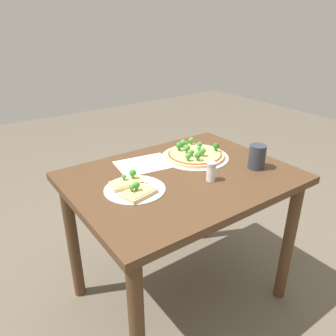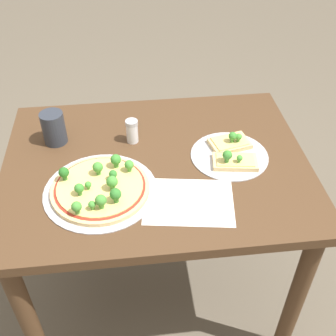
{
  "view_description": "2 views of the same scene",
  "coord_description": "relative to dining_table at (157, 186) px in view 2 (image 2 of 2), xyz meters",
  "views": [
    {
      "loc": [
        -0.85,
        -1.09,
        1.43
      ],
      "look_at": [
        -0.03,
        0.06,
        0.77
      ],
      "focal_mm": 35.0,
      "sensor_mm": 36.0,
      "label": 1
    },
    {
      "loc": [
        0.08,
        1.09,
        1.67
      ],
      "look_at": [
        -0.03,
        0.06,
        0.77
      ],
      "focal_mm": 45.0,
      "sensor_mm": 36.0,
      "label": 2
    }
  ],
  "objects": [
    {
      "name": "pizza_tray_slice",
      "position": [
        -0.26,
        -0.0,
        0.13
      ],
      "size": [
        0.27,
        0.27,
        0.07
      ],
      "color": "#B7B7BC",
      "rests_on": "dining_table"
    },
    {
      "name": "ground_plane",
      "position": [
        0.0,
        0.0,
        -0.64
      ],
      "size": [
        8.0,
        8.0,
        0.0
      ],
      "primitive_type": "plane",
      "color": "brown"
    },
    {
      "name": "pizza_tray_whole",
      "position": [
        0.18,
        0.13,
        0.13
      ],
      "size": [
        0.36,
        0.36,
        0.07
      ],
      "color": "#B7B7BC",
      "rests_on": "dining_table"
    },
    {
      "name": "dining_table",
      "position": [
        0.0,
        0.0,
        0.0
      ],
      "size": [
        1.03,
        0.78,
        0.75
      ],
      "color": "#4C331E",
      "rests_on": "ground_plane"
    },
    {
      "name": "drinking_cup",
      "position": [
        0.34,
        -0.15,
        0.18
      ],
      "size": [
        0.08,
        0.08,
        0.12
      ],
      "primitive_type": "cylinder",
      "color": "#2D333D",
      "rests_on": "dining_table"
    },
    {
      "name": "paper_menu",
      "position": [
        -0.08,
        0.2,
        0.12
      ],
      "size": [
        0.3,
        0.24,
        0.0
      ],
      "primitive_type": "cube",
      "rotation": [
        0.0,
        0.0,
        -0.15
      ],
      "color": "white",
      "rests_on": "dining_table"
    },
    {
      "name": "condiment_shaker",
      "position": [
        0.07,
        -0.12,
        0.16
      ],
      "size": [
        0.04,
        0.04,
        0.09
      ],
      "color": "silver",
      "rests_on": "dining_table"
    }
  ]
}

